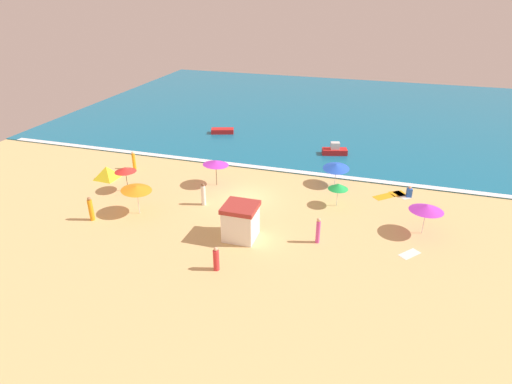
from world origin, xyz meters
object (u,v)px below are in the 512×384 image
beach_tent (107,172)px  beachgoer_4 (203,195)px  beach_umbrella_1 (338,186)px  beachgoer_0 (318,230)px  beachgoer_2 (216,259)px  beach_umbrella_3 (427,208)px  beachgoer_3 (409,192)px  beach_umbrella_2 (336,166)px  lifeguard_cabana (241,221)px  small_boat_1 (223,131)px  beach_umbrella_0 (136,188)px  beach_umbrella_4 (125,169)px  beach_umbrella_5 (216,163)px  beachgoer_1 (134,160)px  small_boat_0 (335,150)px  beachgoer_5 (91,209)px

beach_tent → beachgoer_4: (10.18, -2.16, 0.31)m
beach_umbrella_1 → beachgoer_0: beach_umbrella_1 is taller
beachgoer_0 → beachgoer_2: (-5.33, -4.77, -0.18)m
beach_umbrella_1 → beach_umbrella_3: size_ratio=0.86×
beachgoer_0 → beachgoer_3: 10.75m
beach_umbrella_2 → beachgoer_2: (-5.25, -14.16, -1.00)m
beach_umbrella_1 → beach_umbrella_3: 6.64m
lifeguard_cabana → small_boat_1: bearing=114.1°
lifeguard_cabana → beach_umbrella_3: (11.84, 4.15, 0.75)m
beach_umbrella_0 → beachgoer_4: bearing=33.5°
beach_umbrella_4 → beachgoer_4: beach_umbrella_4 is taller
beach_umbrella_1 → small_boat_1: bearing=136.9°
beachgoer_2 → beachgoer_0: bearing=41.8°
beach_umbrella_2 → beach_umbrella_5: beach_umbrella_5 is taller
beach_umbrella_3 → beachgoer_0: 7.57m
beach_umbrella_3 → beachgoer_2: size_ratio=1.56×
beach_tent → beachgoer_1: (1.19, 2.55, 0.30)m
small_boat_0 → beachgoer_0: bearing=-86.4°
beachgoer_1 → small_boat_0: 19.55m
beachgoer_1 → beachgoer_5: bearing=-77.0°
beach_umbrella_3 → beach_umbrella_5: 16.81m
beachgoer_2 → small_boat_0: 21.72m
beachgoer_4 → beach_umbrella_5: bearing=95.7°
beach_umbrella_3 → beachgoer_0: size_ratio=1.34×
lifeguard_cabana → small_boat_0: lifeguard_cabana is taller
beach_umbrella_0 → beach_umbrella_2: beach_umbrella_0 is taller
beach_umbrella_3 → beach_umbrella_4: (-23.15, -0.07, -0.05)m
beachgoer_0 → beachgoer_5: (-16.24, -1.79, -0.03)m
beach_umbrella_2 → beach_umbrella_4: bearing=-159.2°
beach_umbrella_2 → beachgoer_4: beach_umbrella_2 is taller
beach_umbrella_1 → beach_umbrella_4: 17.14m
beach_umbrella_0 → beach_umbrella_3: 20.47m
beach_umbrella_4 → beachgoer_3: 23.15m
beach_umbrella_2 → beachgoer_2: size_ratio=1.42×
beach_umbrella_5 → beach_umbrella_2: bearing=16.9°
small_boat_0 → beach_tent: bearing=-148.1°
beachgoer_5 → small_boat_0: size_ratio=0.70×
beach_umbrella_0 → beach_umbrella_3: beach_umbrella_0 is taller
beach_tent → small_boat_0: small_boat_0 is taller
beach_tent → small_boat_1: bearing=69.8°
beachgoer_3 → small_boat_0: size_ratio=0.35×
lifeguard_cabana → beachgoer_1: (-13.30, 8.39, -0.40)m
beachgoer_4 → small_boat_0: beachgoer_4 is taller
lifeguard_cabana → beach_umbrella_3: size_ratio=0.99×
beach_umbrella_5 → beach_tent: 10.04m
beachgoer_1 → beachgoer_5: beachgoer_5 is taller
lifeguard_cabana → beach_umbrella_4: lifeguard_cabana is taller
beach_umbrella_3 → beachgoer_4: 16.19m
beach_umbrella_0 → beachgoer_0: size_ratio=1.33×
beach_umbrella_2 → beachgoer_2: beach_umbrella_2 is taller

